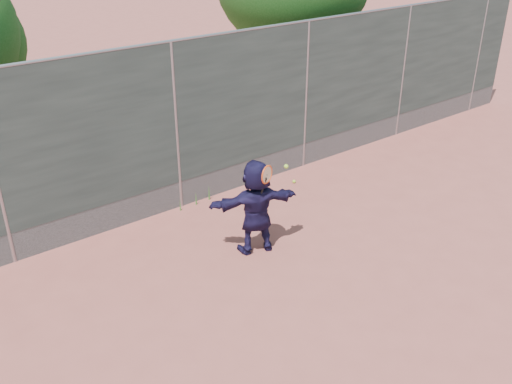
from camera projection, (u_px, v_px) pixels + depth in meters
ground at (310, 299)px, 8.02m from camera, size 80.00×80.00×0.00m
player at (256, 207)px, 8.83m from camera, size 1.50×0.88×1.54m
ball_ground at (294, 181)px, 11.34m from camera, size 0.07×0.07×0.07m
fence at (176, 125)px, 9.78m from camera, size 20.00×0.06×3.03m
swing_action at (269, 175)px, 8.46m from camera, size 0.55×0.15×0.51m
weed_clump at (198, 197)px, 10.51m from camera, size 0.68×0.07×0.30m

